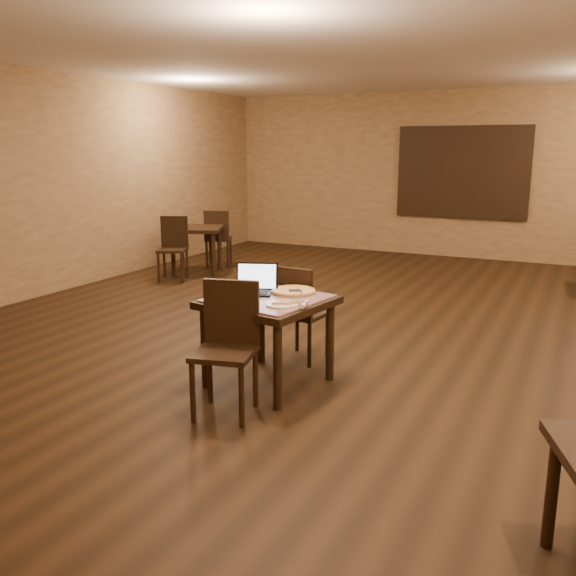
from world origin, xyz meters
The scene contains 18 objects.
ground centered at (0.00, 0.00, 0.00)m, with size 10.00×10.00×0.00m, color black.
wall_back centered at (0.00, 5.00, 1.50)m, with size 8.00×0.02×3.00m, color #967B4C.
wall_left centered at (-4.00, 0.00, 1.50)m, with size 0.02×10.00×3.00m, color #967B4C.
ceiling centered at (0.00, 0.00, 3.00)m, with size 8.00×10.00×0.02m, color silver.
mural centered at (0.50, 4.96, 1.55)m, with size 2.34×0.05×1.64m.
tiled_table centered at (0.29, -2.06, 0.66)m, with size 1.06×1.06×0.76m.
chair_main_near centered at (0.27, -2.68, 0.57)m, with size 0.53×0.53×1.01m.
chair_main_far centered at (0.28, -1.44, 0.52)m, with size 0.44×0.44×0.92m.
laptop centered at (0.09, -1.96, 0.83)m, with size 0.43×0.40×0.25m.
plate centered at (0.51, -2.24, 0.77)m, with size 0.26×0.26×0.01m, color white.
pizza_slice centered at (0.51, -2.24, 0.79)m, with size 0.19×0.19×0.02m, color beige, non-canonical shape.
pizza_pan centered at (0.41, -1.82, 0.77)m, with size 0.39×0.39×0.01m, color silver.
pizza_whole centered at (0.41, -1.82, 0.78)m, with size 0.38×0.38×0.03m.
spatula centered at (0.43, -1.84, 0.79)m, with size 0.10×0.23×0.01m, color silver.
napkin_roll centered at (0.69, -2.20, 0.78)m, with size 0.07×0.17×0.04m.
other_table_b centered at (-3.00, 1.64, 0.62)m, with size 1.05×1.05×0.74m.
other_table_b_chair_near centered at (-3.03, 1.07, 0.54)m, with size 0.55×0.55×0.96m.
other_table_b_chair_far centered at (-2.97, 2.21, 0.54)m, with size 0.55×0.55×0.96m.
Camera 1 is at (2.63, -6.42, 1.99)m, focal length 38.00 mm.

